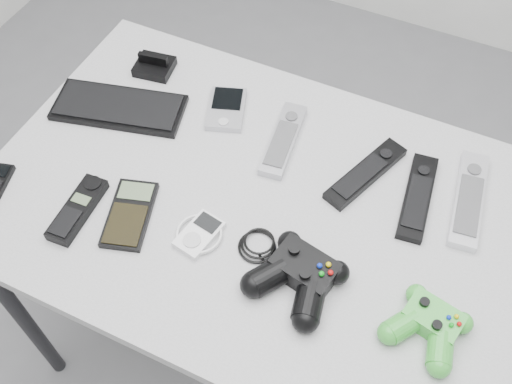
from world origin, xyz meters
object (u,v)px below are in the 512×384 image
at_px(desk, 264,221).
at_px(remote_silver_a, 283,139).
at_px(remote_black_a, 366,173).
at_px(cordless_handset, 78,209).
at_px(controller_black, 299,274).
at_px(pda, 226,108).
at_px(mp3_player, 199,234).
at_px(calculator, 130,214).
at_px(remote_silver_b, 469,199).
at_px(controller_green, 429,324).
at_px(pda_keyboard, 119,107).
at_px(remote_black_b, 418,197).

distance_m(desk, remote_silver_a, 0.18).
distance_m(remote_black_a, cordless_handset, 0.59).
xyz_separation_m(desk, remote_silver_a, (-0.03, 0.16, 0.08)).
bearing_deg(controller_black, cordless_handset, -162.95).
bearing_deg(pda, mp3_player, -91.72).
bearing_deg(calculator, controller_black, -15.61).
xyz_separation_m(remote_silver_b, mp3_player, (-0.45, -0.30, -0.00)).
distance_m(remote_black_a, controller_black, 0.29).
bearing_deg(pda, remote_black_a, -26.22).
bearing_deg(controller_green, pda_keyboard, 176.29).
distance_m(remote_black_a, mp3_player, 0.37).
relative_size(remote_black_b, calculator, 1.33).
relative_size(pda, cordless_handset, 0.79).
distance_m(pda_keyboard, remote_silver_b, 0.78).
bearing_deg(remote_silver_b, mp3_player, -153.01).
height_order(desk, remote_black_b, remote_black_b).
bearing_deg(remote_black_b, controller_black, -124.67).
bearing_deg(remote_silver_a, pda, 161.97).
height_order(desk, calculator, calculator).
bearing_deg(pda_keyboard, remote_silver_a, -3.89).
distance_m(pda_keyboard, remote_silver_a, 0.38).
distance_m(cordless_handset, mp3_player, 0.25).
bearing_deg(remote_black_b, pda, 166.90).
height_order(remote_black_a, mp3_player, remote_black_a).
xyz_separation_m(remote_black_b, calculator, (-0.50, -0.28, -0.00)).
xyz_separation_m(remote_black_b, mp3_player, (-0.36, -0.26, -0.00)).
bearing_deg(cordless_handset, pda_keyboard, 102.99).
xyz_separation_m(remote_black_a, controller_black, (-0.03, -0.28, 0.02)).
height_order(desk, pda_keyboard, pda_keyboard).
bearing_deg(remote_silver_b, remote_silver_a, 175.28).
height_order(pda, controller_black, controller_black).
height_order(desk, cordless_handset, cordless_handset).
xyz_separation_m(pda, remote_black_b, (0.46, -0.05, 0.00)).
xyz_separation_m(remote_silver_a, mp3_player, (-0.05, -0.29, -0.00)).
bearing_deg(remote_silver_a, desk, -86.91).
distance_m(remote_black_b, calculator, 0.58).
distance_m(remote_black_a, calculator, 0.49).
xyz_separation_m(desk, controller_black, (0.13, -0.13, 0.09)).
bearing_deg(remote_silver_a, mp3_player, -107.30).
xyz_separation_m(pda, calculator, (-0.04, -0.33, -0.00)).
bearing_deg(cordless_handset, remote_silver_b, 23.73).
distance_m(pda, controller_black, 0.45).
distance_m(remote_black_a, remote_black_b, 0.12).
relative_size(mp3_player, controller_green, 0.67).
bearing_deg(mp3_player, cordless_handset, -157.40).
distance_m(remote_silver_a, cordless_handset, 0.45).
bearing_deg(pda, calculator, -117.15).
distance_m(pda, remote_black_a, 0.35).
relative_size(desk, remote_silver_b, 4.85).
bearing_deg(controller_black, remote_black_a, 95.07).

